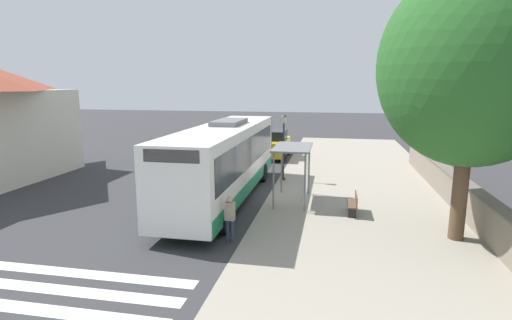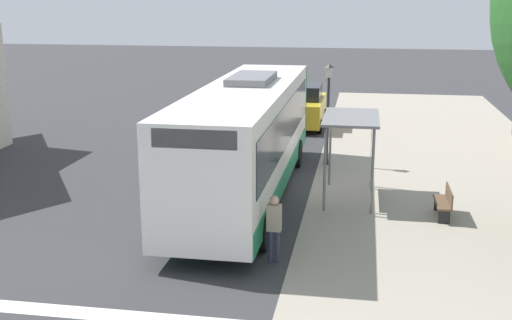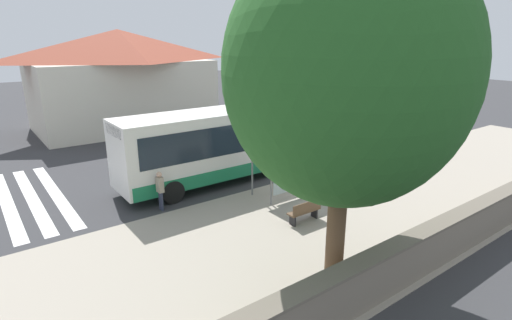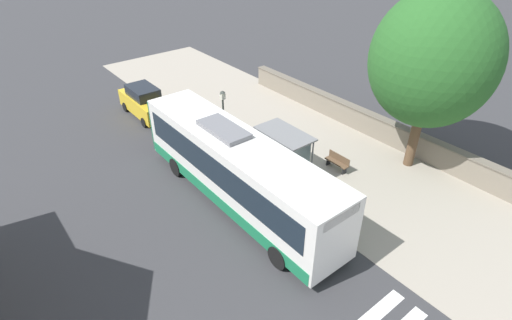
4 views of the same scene
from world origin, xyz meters
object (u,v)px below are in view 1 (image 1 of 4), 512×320
bench (353,203)px  street_lamp_near (284,141)px  bus_shelter (296,156)px  parked_car_behind_bus (275,144)px  pedestrian (230,215)px  bus (225,160)px  shade_tree (472,66)px

bench → street_lamp_near: street_lamp_near is taller
bus_shelter → parked_car_behind_bus: 11.64m
street_lamp_near → parked_car_behind_bus: street_lamp_near is taller
bus_shelter → pedestrian: (1.77, 5.31, -1.18)m
bench → parked_car_behind_bus: (5.21, -12.64, 0.51)m
pedestrian → parked_car_behind_bus: (0.86, -16.59, 0.01)m
bus → shade_tree: (-9.39, 3.31, 4.07)m
shade_tree → street_lamp_near: bearing=-46.8°
pedestrian → street_lamp_near: street_lamp_near is taller
bench → shade_tree: (-3.47, 2.16, 5.53)m
pedestrian → street_lamp_near: (-0.67, -9.38, 1.28)m
bus → parked_car_behind_bus: 11.56m
pedestrian → bench: pedestrian is taller
bus → bench: 6.20m
street_lamp_near → parked_car_behind_bus: bearing=-78.0°
parked_car_behind_bus → bench: bearing=112.4°
parked_car_behind_bus → shade_tree: bearing=120.4°
pedestrian → parked_car_behind_bus: 16.61m
bus_shelter → pedestrian: bearing=71.6°
pedestrian → street_lamp_near: 9.49m
bus_shelter → pedestrian: 5.72m
bus → parked_car_behind_bus: (-0.72, -11.50, -0.94)m
bus_shelter → shade_tree: 7.98m
street_lamp_near → bench: bearing=124.0°
street_lamp_near → shade_tree: (-7.14, 7.59, 3.74)m
bus_shelter → bench: (-2.57, 1.36, -1.69)m
bench → pedestrian: bearing=42.3°
bus → street_lamp_near: size_ratio=3.30×
pedestrian → bus: bearing=-72.7°
bench → parked_car_behind_bus: 13.68m
street_lamp_near → shade_tree: size_ratio=0.40×
street_lamp_near → shade_tree: bearing=133.2°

